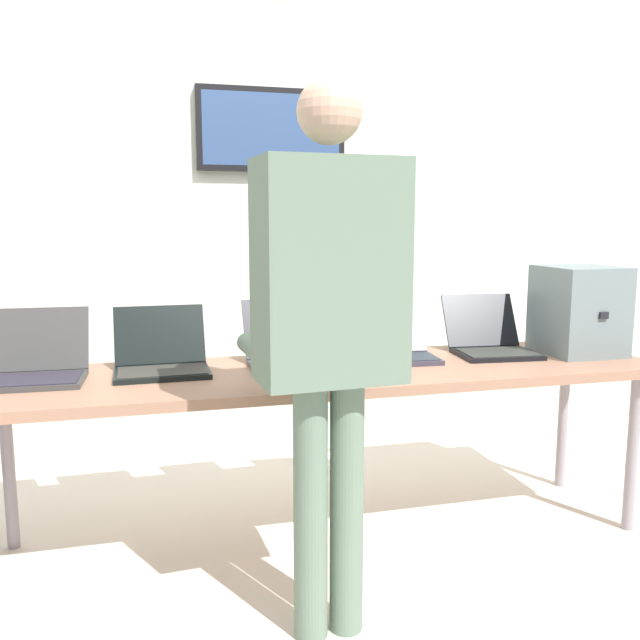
% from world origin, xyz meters
% --- Properties ---
extents(ground, '(8.00, 8.00, 0.04)m').
position_xyz_m(ground, '(0.00, 0.00, -0.02)').
color(ground, beige).
extents(back_wall, '(8.00, 0.11, 2.76)m').
position_xyz_m(back_wall, '(-0.00, 1.13, 1.39)').
color(back_wall, silver).
rests_on(back_wall, ground).
extents(workbench, '(2.79, 0.70, 0.74)m').
position_xyz_m(workbench, '(0.00, 0.00, 0.69)').
color(workbench, '#9A6D56').
rests_on(workbench, ground).
extents(equipment_box, '(0.32, 0.35, 0.40)m').
position_xyz_m(equipment_box, '(1.19, 0.02, 0.94)').
color(equipment_box, slate).
rests_on(equipment_box, workbench).
extents(laptop_station_0, '(0.37, 0.38, 0.26)m').
position_xyz_m(laptop_station_0, '(-1.14, 0.10, 0.80)').
color(laptop_station_0, '#3A3939').
rests_on(laptop_station_0, workbench).
extents(laptop_station_1, '(0.37, 0.36, 0.25)m').
position_xyz_m(laptop_station_1, '(-0.67, 0.11, 0.80)').
color(laptop_station_1, black).
rests_on(laptop_station_1, workbench).
extents(laptop_station_2, '(0.32, 0.39, 0.26)m').
position_xyz_m(laptop_station_2, '(-0.17, 0.11, 0.80)').
color(laptop_station_2, '#34333C').
rests_on(laptop_station_2, workbench).
extents(laptop_station_3, '(0.37, 0.36, 0.21)m').
position_xyz_m(laptop_station_3, '(0.32, 0.12, 0.79)').
color(laptop_station_3, '#373341').
rests_on(laptop_station_3, workbench).
extents(laptop_station_4, '(0.38, 0.42, 0.25)m').
position_xyz_m(laptop_station_4, '(0.80, 0.13, 0.80)').
color(laptop_station_4, black).
rests_on(laptop_station_4, workbench).
extents(person, '(0.46, 0.61, 1.76)m').
position_xyz_m(person, '(-0.18, -0.62, 1.07)').
color(person, slate).
rests_on(person, ground).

